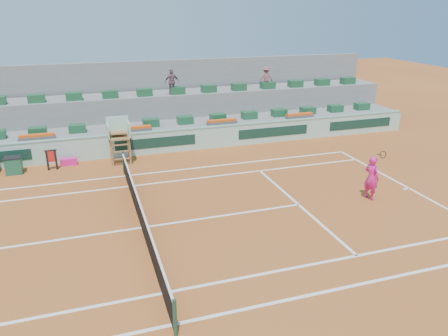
{
  "coord_description": "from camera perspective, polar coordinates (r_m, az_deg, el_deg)",
  "views": [
    {
      "loc": [
        -1.55,
        -14.48,
        7.62
      ],
      "look_at": [
        4.0,
        2.5,
        1.0
      ],
      "focal_mm": 35.0,
      "sensor_mm": 36.0,
      "label": 1
    }
  ],
  "objects": [
    {
      "name": "drink_cooler_a",
      "position": [
        23.41,
        -25.78,
        0.33
      ],
      "size": [
        0.78,
        0.68,
        0.84
      ],
      "color": "#1B5139",
      "rests_on": "ground"
    },
    {
      "name": "flower_planters",
      "position": [
        24.31,
        -17.4,
        4.41
      ],
      "size": [
        26.8,
        0.36,
        0.28
      ],
      "color": "#515151",
      "rests_on": "seating_tier_lower"
    },
    {
      "name": "stadium_back_wall",
      "position": [
        28.94,
        -14.88,
        8.87
      ],
      "size": [
        36.0,
        0.4,
        4.4
      ],
      "primitive_type": "cube",
      "color": "gray",
      "rests_on": "ground"
    },
    {
      "name": "spectator_right",
      "position": [
        28.87,
        5.51,
        11.67
      ],
      "size": [
        0.98,
        0.63,
        1.43
      ],
      "primitive_type": "imported",
      "rotation": [
        0.0,
        0.0,
        3.03
      ],
      "color": "#924953",
      "rests_on": "seating_tier_upper"
    },
    {
      "name": "advertising_hoarding",
      "position": [
        24.07,
        -13.58,
        2.88
      ],
      "size": [
        36.0,
        0.34,
        1.26
      ],
      "color": "#A8D4C0",
      "rests_on": "ground"
    },
    {
      "name": "towel_rack",
      "position": [
        23.12,
        -21.61,
        1.2
      ],
      "size": [
        0.57,
        0.1,
        1.03
      ],
      "color": "black",
      "rests_on": "ground"
    },
    {
      "name": "umpire_chair",
      "position": [
        22.86,
        -13.59,
        4.34
      ],
      "size": [
        1.1,
        0.9,
        2.4
      ],
      "color": "olive",
      "rests_on": "ground"
    },
    {
      "name": "seat_row_lower",
      "position": [
        25.11,
        -14.05,
        5.43
      ],
      "size": [
        32.9,
        0.6,
        0.44
      ],
      "color": "#1B512E",
      "rests_on": "seating_tier_lower"
    },
    {
      "name": "seating_tier_lower",
      "position": [
        26.19,
        -14.07,
        4.17
      ],
      "size": [
        36.0,
        4.0,
        1.2
      ],
      "primitive_type": "cube",
      "color": "gray",
      "rests_on": "ground"
    },
    {
      "name": "seating_tier_upper",
      "position": [
        27.56,
        -14.47,
        6.43
      ],
      "size": [
        36.0,
        2.4,
        2.6
      ],
      "primitive_type": "cube",
      "color": "gray",
      "rests_on": "ground"
    },
    {
      "name": "tennis_player",
      "position": [
        19.14,
        18.71,
        -1.19
      ],
      "size": [
        0.63,
        0.96,
        2.28
      ],
      "color": "#EC1E87",
      "rests_on": "ground"
    },
    {
      "name": "ground",
      "position": [
        16.44,
        -10.7,
        -7.68
      ],
      "size": [
        90.0,
        90.0,
        0.0
      ],
      "primitive_type": "plane",
      "color": "#9A4B1D",
      "rests_on": "ground"
    },
    {
      "name": "seat_row_upper",
      "position": [
        26.66,
        -14.66,
        9.31
      ],
      "size": [
        32.9,
        0.6,
        0.44
      ],
      "color": "#1B512E",
      "rests_on": "seating_tier_upper"
    },
    {
      "name": "court_lines",
      "position": [
        16.44,
        -10.71,
        -7.66
      ],
      "size": [
        23.89,
        11.09,
        0.01
      ],
      "color": "white",
      "rests_on": "ground"
    },
    {
      "name": "spectator_mid",
      "position": [
        26.92,
        -6.81,
        11.09
      ],
      "size": [
        0.89,
        0.37,
        1.52
      ],
      "primitive_type": "imported",
      "rotation": [
        0.0,
        0.0,
        3.14
      ],
      "color": "#79515C",
      "rests_on": "seating_tier_upper"
    },
    {
      "name": "player_bag",
      "position": [
        23.67,
        -19.6,
        0.8
      ],
      "size": [
        0.81,
        0.36,
        0.36
      ],
      "primitive_type": "cube",
      "color": "#EC1E87",
      "rests_on": "ground"
    },
    {
      "name": "tennis_net",
      "position": [
        16.2,
        -10.83,
        -6.03
      ],
      "size": [
        0.1,
        11.97,
        1.1
      ],
      "color": "black",
      "rests_on": "ground"
    }
  ]
}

